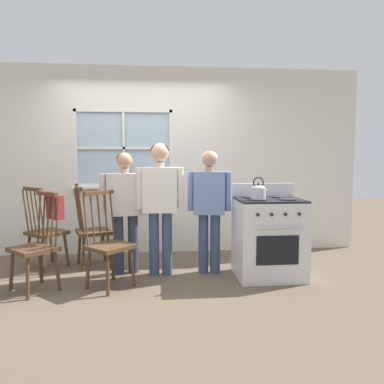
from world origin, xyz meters
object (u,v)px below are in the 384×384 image
chair_near_stove (45,232)px  stove (269,237)px  chair_by_window (36,248)px  chair_near_wall (109,245)px  person_adult_right (209,201)px  handbag (55,207)px  potted_plant (129,181)px  person_elderly_left (125,201)px  kettle (258,191)px  chair_center_cluster (92,231)px  person_teen_center (160,195)px

chair_near_stove → stove: 2.78m
chair_by_window → chair_near_wall: 0.75m
person_adult_right → handbag: 1.76m
chair_near_stove → potted_plant: size_ratio=4.04×
person_elderly_left → handbag: (-0.73, -0.35, -0.01)m
person_elderly_left → kettle: bearing=-26.8°
chair_by_window → potted_plant: potted_plant is taller
potted_plant → person_adult_right: bearing=-44.7°
person_elderly_left → handbag: bearing=-165.2°
chair_center_cluster → person_teen_center: bearing=-135.2°
stove → potted_plant: potted_plant is taller
chair_center_cluster → stove: stove is taller
person_teen_center → person_adult_right: bearing=4.9°
person_elderly_left → person_teen_center: bearing=-23.9°
chair_center_cluster → chair_near_stove: size_ratio=1.00×
person_elderly_left → person_teen_center: 0.44m
chair_near_stove → handbag: 0.83m
kettle → handbag: kettle is taller
chair_by_window → stove: bearing=49.6°
chair_by_window → person_teen_center: 1.47m
chair_center_cluster → person_adult_right: person_adult_right is taller
person_elderly_left → kettle: size_ratio=5.91×
person_teen_center → potted_plant: person_teen_center is taller
chair_near_stove → person_teen_center: bearing=-152.9°
chair_near_wall → handbag: same height
potted_plant → handbag: potted_plant is taller
chair_by_window → chair_near_stove: same height
person_teen_center → kettle: size_ratio=6.35×
person_elderly_left → stove: person_elderly_left is taller
chair_near_stove → person_teen_center: (1.45, -0.40, 0.51)m
stove → handbag: 2.44m
person_teen_center → stove: size_ratio=1.45×
chair_near_wall → person_teen_center: size_ratio=0.66×
person_elderly_left → potted_plant: size_ratio=5.66×
person_teen_center → kettle: bearing=-13.0°
chair_near_stove → stove: (2.71, -0.61, 0.01)m
handbag → person_adult_right: bearing=8.5°
chair_near_wall → handbag: bearing=120.3°
person_teen_center → stove: person_teen_center is taller
chair_near_stove → person_teen_center: 1.59m
chair_near_stove → person_adult_right: (2.04, -0.40, 0.42)m
chair_near_stove → stove: bearing=-149.9°
chair_center_cluster → chair_by_window: bearing=133.6°
chair_near_stove → potted_plant: potted_plant is taller
person_adult_right → person_elderly_left: bearing=-175.3°
stove → chair_by_window: bearing=-175.3°
handbag → potted_plant: bearing=60.4°
person_adult_right → kettle: bearing=-24.7°
chair_center_cluster → person_elderly_left: size_ratio=0.71×
person_elderly_left → person_teen_center: person_teen_center is taller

